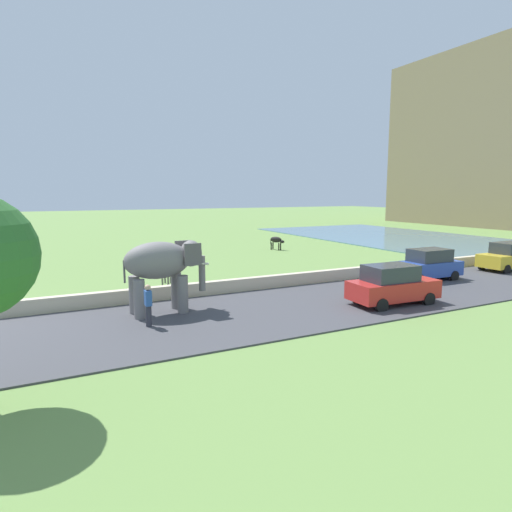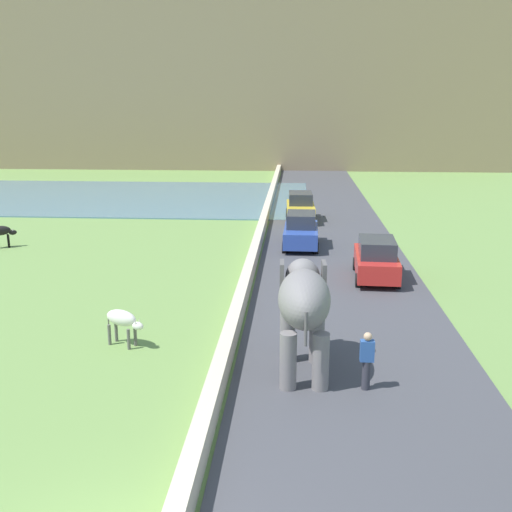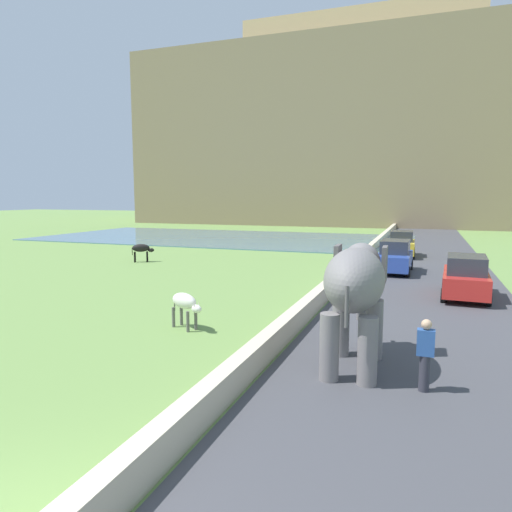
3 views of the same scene
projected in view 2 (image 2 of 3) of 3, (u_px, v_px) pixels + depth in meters
road_surface at (334, 261)px, 28.77m from camera, size 7.00×120.00×0.06m
barrier_wall at (251, 264)px, 27.00m from camera, size 0.40×110.00×0.67m
lake at (80, 196)px, 48.33m from camera, size 36.00×18.00×0.08m
hill_distant at (227, 57)px, 77.18m from camera, size 64.00×28.00×25.66m
elephant at (304, 303)px, 16.49m from camera, size 1.47×3.48×2.99m
person_beside_elephant at (367, 360)px, 15.68m from camera, size 0.36×0.22×1.63m
car_red at (376, 259)px, 25.62m from camera, size 1.95×4.08×1.80m
car_blue at (301, 231)px, 31.29m from camera, size 1.86×4.04×1.80m
car_yellow at (300, 207)px, 38.25m from camera, size 1.88×4.04×1.80m
cow_white at (123, 320)px, 18.66m from camera, size 1.40×0.90×1.15m
cow_black at (1, 232)px, 31.31m from camera, size 1.36×0.99×1.15m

